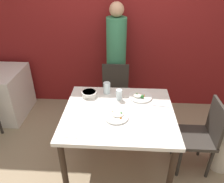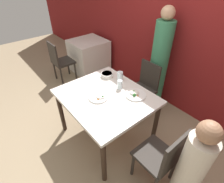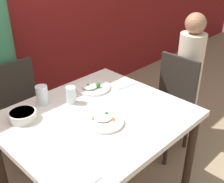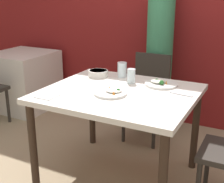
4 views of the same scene
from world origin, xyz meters
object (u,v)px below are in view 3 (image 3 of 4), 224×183
Objects in this scene: plate_rice_adult at (104,121)px; glass_water_tall at (42,95)px; person_child at (187,81)px; chair_adult_spot at (24,109)px; person_adult at (1,66)px; chair_child_spot at (169,102)px; bowl_curry at (23,115)px.

glass_water_tall reaches higher than plate_rice_adult.
person_child is 5.02× the size of plate_rice_adult.
chair_adult_spot is 6.61× the size of glass_water_tall.
chair_child_spot is at bearing -48.76° from person_adult.
chair_adult_spot reaches higher than bowl_curry.
person_child is (1.28, -1.13, -0.21)m from person_adult.
person_child is (1.28, -0.82, 0.10)m from chair_adult_spot.
person_child reaches higher than bowl_curry.
person_child is at bearing -14.38° from glass_water_tall.
chair_child_spot is 1.18m from glass_water_tall.
plate_rice_adult is 1.84× the size of glass_water_tall.
person_adult is (-0.99, 1.13, 0.31)m from chair_child_spot.
person_adult is 1.72m from person_child.
bowl_curry is (-0.28, -0.86, 0.01)m from person_adult.
plate_rice_adult is (0.06, -1.25, -0.01)m from person_adult.
chair_adult_spot is 0.69m from bowl_curry.
plate_rice_adult is at bearing -86.45° from chair_adult_spot.
person_adult is (0.00, 0.31, 0.31)m from chair_adult_spot.
chair_adult_spot is at bearing 63.21° from bowl_curry.
bowl_curry reaches higher than plate_rice_adult.
chair_adult_spot is 3.59× the size of plate_rice_adult.
bowl_curry is 0.72× the size of plate_rice_adult.
chair_child_spot is 0.53× the size of person_adult.
glass_water_tall is at bearing -95.59° from person_adult.
person_child reaches higher than plate_rice_adult.
person_child reaches higher than chair_child_spot.
person_adult is 6.83× the size of plate_rice_adult.
glass_water_tall is (0.20, 0.08, 0.04)m from bowl_curry.
plate_rice_adult is (-1.22, -0.12, 0.20)m from person_child.
person_adult is 0.90m from bowl_curry.
plate_rice_adult is (0.33, -0.39, -0.02)m from bowl_curry.
chair_adult_spot is 0.71× the size of person_child.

